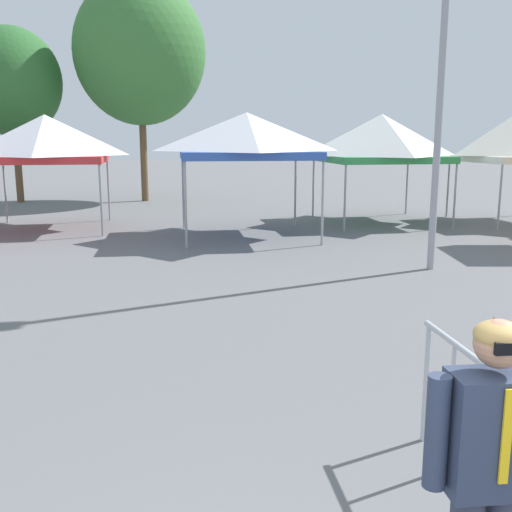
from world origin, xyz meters
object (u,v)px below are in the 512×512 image
at_px(canopy_tent_behind_center, 46,139).
at_px(traffic_cone_lot_center, 492,343).
at_px(crowd_barrier_mid_lot, 487,411).
at_px(canopy_tent_right_of_center, 247,136).
at_px(tree_behind_tents_left, 140,52).
at_px(canopy_tent_behind_right, 381,138).
at_px(light_pole_near_lift, 445,14).
at_px(person_foreground, 488,469).
at_px(tree_behind_tents_right, 12,82).

bearing_deg(canopy_tent_behind_center, traffic_cone_lot_center, -60.53).
xyz_separation_m(crowd_barrier_mid_lot, traffic_cone_lot_center, (1.46, 2.36, -0.43)).
height_order(canopy_tent_right_of_center, traffic_cone_lot_center, canopy_tent_right_of_center).
xyz_separation_m(tree_behind_tents_left, traffic_cone_lot_center, (4.15, -19.17, -5.56)).
relative_size(canopy_tent_behind_right, tree_behind_tents_left, 0.40).
bearing_deg(light_pole_near_lift, crowd_barrier_mid_lot, -113.04).
xyz_separation_m(canopy_tent_behind_center, person_foreground, (4.56, -15.27, -1.51)).
xyz_separation_m(person_foreground, traffic_cone_lot_center, (2.12, 3.45, -0.71)).
bearing_deg(tree_behind_tents_left, canopy_tent_right_of_center, -73.33).
distance_m(canopy_tent_behind_right, person_foreground, 16.12).
height_order(canopy_tent_behind_center, crowd_barrier_mid_lot, canopy_tent_behind_center).
height_order(canopy_tent_right_of_center, canopy_tent_behind_right, canopy_tent_behind_right).
bearing_deg(tree_behind_tents_right, crowd_barrier_mid_lot, -70.68).
height_order(canopy_tent_behind_right, traffic_cone_lot_center, canopy_tent_behind_right).
bearing_deg(tree_behind_tents_right, tree_behind_tents_left, -4.17).
height_order(canopy_tent_right_of_center, tree_behind_tents_left, tree_behind_tents_left).
distance_m(canopy_tent_behind_center, crowd_barrier_mid_lot, 15.21).
height_order(canopy_tent_right_of_center, crowd_barrier_mid_lot, canopy_tent_right_of_center).
bearing_deg(light_pole_near_lift, tree_behind_tents_right, 126.85).
distance_m(tree_behind_tents_right, traffic_cone_lot_center, 22.01).
relative_size(person_foreground, tree_behind_tents_right, 0.26).
relative_size(canopy_tent_behind_center, canopy_tent_right_of_center, 0.92).
bearing_deg(canopy_tent_right_of_center, traffic_cone_lot_center, -82.25).
bearing_deg(tree_behind_tents_left, person_foreground, -84.87).
xyz_separation_m(canopy_tent_behind_right, person_foreground, (-5.24, -15.17, -1.52)).
relative_size(canopy_tent_right_of_center, traffic_cone_lot_center, 5.46).
height_order(light_pole_near_lift, traffic_cone_lot_center, light_pole_near_lift).
bearing_deg(light_pole_near_lift, traffic_cone_lot_center, -108.48).
xyz_separation_m(canopy_tent_behind_center, canopy_tent_right_of_center, (5.36, -2.11, 0.08)).
bearing_deg(canopy_tent_behind_center, canopy_tent_behind_right, -0.57).
bearing_deg(tree_behind_tents_left, crowd_barrier_mid_lot, -82.88).
relative_size(canopy_tent_behind_center, person_foreground, 1.83).
distance_m(canopy_tent_behind_right, tree_behind_tents_left, 10.93).
distance_m(canopy_tent_right_of_center, tree_behind_tents_right, 12.72).
distance_m(person_foreground, crowd_barrier_mid_lot, 1.31).
bearing_deg(person_foreground, crowd_barrier_mid_lot, 59.04).
relative_size(light_pole_near_lift, tree_behind_tents_right, 1.25).
height_order(canopy_tent_behind_center, person_foreground, canopy_tent_behind_center).
bearing_deg(canopy_tent_behind_right, tree_behind_tents_left, 134.29).
height_order(tree_behind_tents_left, traffic_cone_lot_center, tree_behind_tents_left).
relative_size(canopy_tent_behind_center, traffic_cone_lot_center, 5.03).
relative_size(person_foreground, crowd_barrier_mid_lot, 0.85).
bearing_deg(tree_behind_tents_right, canopy_tent_right_of_center, -51.49).
distance_m(light_pole_near_lift, crowd_barrier_mid_lot, 9.05).
bearing_deg(crowd_barrier_mid_lot, light_pole_near_lift, 66.96).
bearing_deg(canopy_tent_right_of_center, tree_behind_tents_left, 106.67).
xyz_separation_m(person_foreground, tree_behind_tents_left, (-2.03, 22.62, 4.85)).
xyz_separation_m(light_pole_near_lift, traffic_cone_lot_center, (-1.70, -5.08, -4.50)).
xyz_separation_m(canopy_tent_behind_right, traffic_cone_lot_center, (-3.12, -11.72, -2.23)).
distance_m(canopy_tent_behind_center, canopy_tent_behind_right, 9.79).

